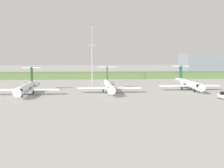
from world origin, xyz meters
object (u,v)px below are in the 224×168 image
at_px(baggage_tug, 222,96).
at_px(regional_jet_second, 109,85).
at_px(antenna_mast, 92,60).
at_px(regional_jet_nearest, 27,87).
at_px(regional_jet_third, 188,83).
at_px(safety_cone_front_marker, 8,102).

bearing_deg(baggage_tug, regional_jet_second, 150.56).
distance_m(regional_jet_second, antenna_mast, 33.09).
bearing_deg(regional_jet_second, baggage_tug, -29.44).
distance_m(regional_jet_nearest, regional_jet_second, 28.82).
distance_m(regional_jet_second, regional_jet_third, 31.72).
bearing_deg(antenna_mast, baggage_tug, -51.86).
bearing_deg(regional_jet_second, regional_jet_third, 10.84).
distance_m(regional_jet_nearest, antenna_mast, 42.93).
bearing_deg(antenna_mast, regional_jet_nearest, -123.09).
distance_m(antenna_mast, baggage_tug, 65.35).
xyz_separation_m(regional_jet_third, antenna_mast, (-36.77, 25.46, 8.70)).
bearing_deg(antenna_mast, safety_cone_front_marker, -113.91).
height_order(regional_jet_second, baggage_tug, regional_jet_second).
bearing_deg(regional_jet_second, regional_jet_nearest, -172.44).
bearing_deg(regional_jet_nearest, safety_cone_front_marker, -94.40).
relative_size(regional_jet_third, antenna_mast, 1.14).
relative_size(regional_jet_nearest, regional_jet_third, 1.00).
xyz_separation_m(antenna_mast, safety_cone_front_marker, (-24.49, -55.25, -10.96)).
xyz_separation_m(regional_jet_second, antenna_mast, (-5.62, 31.43, 8.70)).
bearing_deg(regional_jet_nearest, regional_jet_third, 9.28).
distance_m(regional_jet_second, safety_cone_front_marker, 38.46).
height_order(regional_jet_second, safety_cone_front_marker, regional_jet_second).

